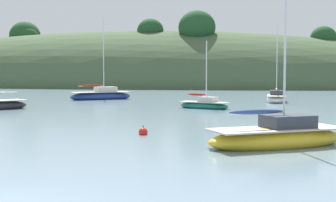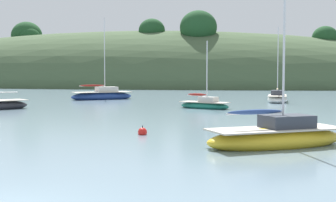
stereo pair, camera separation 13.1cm
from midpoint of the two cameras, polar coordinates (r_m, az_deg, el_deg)
far_shoreline_hill at (r=103.06m, az=-5.69°, el=1.84°), size 150.00×36.00×27.89m
sailboat_white_near at (r=48.66m, az=13.27°, el=0.32°), size 2.17×5.89×7.95m
sailboat_navy_dinghy at (r=38.61m, az=4.43°, el=-0.47°), size 4.83×3.28×5.84m
sailboat_red_portside at (r=19.06m, az=13.36°, el=-4.37°), size 6.28×4.99×7.21m
sailboat_cream_ketch at (r=52.69m, az=-8.37°, el=0.67°), size 7.06×6.46×9.53m
mooring_buoy_inner at (r=22.07m, az=-3.29°, el=-3.89°), size 0.44×0.44×0.54m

